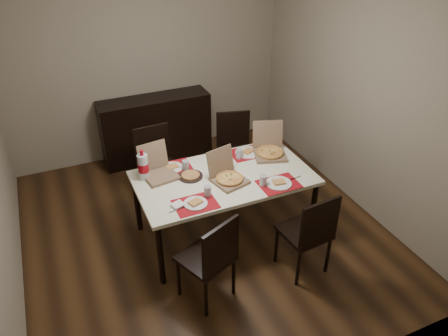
{
  "coord_description": "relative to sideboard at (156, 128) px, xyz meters",
  "views": [
    {
      "loc": [
        -1.31,
        -3.57,
        3.2
      ],
      "look_at": [
        0.19,
        -0.14,
        0.85
      ],
      "focal_mm": 35.0,
      "sensor_mm": 36.0,
      "label": 1
    }
  ],
  "objects": [
    {
      "name": "pizza_box_right",
      "position": [
        0.83,
        -1.71,
        0.36
      ],
      "size": [
        0.43,
        0.46,
        0.34
      ],
      "color": "brown",
      "rests_on": "dining_table"
    },
    {
      "name": "chair_near_left",
      "position": [
        -0.28,
        -2.73,
        0.06
      ],
      "size": [
        0.55,
        0.55,
        0.93
      ],
      "color": "black",
      "rests_on": "ground"
    },
    {
      "name": "setting_near_right",
      "position": [
        0.6,
        -2.26,
        0.32
      ],
      "size": [
        0.48,
        0.3,
        0.11
      ],
      "color": "#A80B16",
      "rests_on": "dining_table"
    },
    {
      "name": "soda_bottle",
      "position": [
        -0.57,
        -1.63,
        0.44
      ],
      "size": [
        0.11,
        0.11,
        0.32
      ],
      "color": "silver",
      "rests_on": "dining_table"
    },
    {
      "name": "pizza_box_center",
      "position": [
        0.19,
        -2.01,
        0.35
      ],
      "size": [
        0.38,
        0.41,
        0.31
      ],
      "color": "brown",
      "rests_on": "dining_table"
    },
    {
      "name": "dip_bowl",
      "position": [
        0.3,
        -1.69,
        0.31
      ],
      "size": [
        0.12,
        0.12,
        0.03
      ],
      "primitive_type": "imported",
      "rotation": [
        0.0,
        0.0,
        -0.07
      ],
      "color": "white",
      "rests_on": "dining_table"
    },
    {
      "name": "dining_table",
      "position": [
        0.19,
        -1.92,
        0.23
      ],
      "size": [
        1.8,
        1.0,
        0.75
      ],
      "color": "#F2EDCB",
      "rests_on": "ground"
    },
    {
      "name": "setting_far_left",
      "position": [
        -0.23,
        -1.58,
        0.32
      ],
      "size": [
        0.46,
        0.3,
        0.11
      ],
      "color": "#A80B16",
      "rests_on": "dining_table"
    },
    {
      "name": "faina_plate",
      "position": [
        -0.13,
        -1.79,
        0.31
      ],
      "size": [
        0.25,
        0.25,
        0.03
      ],
      "color": "black",
      "rests_on": "dining_table"
    },
    {
      "name": "chair_far_left",
      "position": [
        -0.27,
        -0.97,
        0.06
      ],
      "size": [
        0.44,
        0.44,
        0.93
      ],
      "color": "black",
      "rests_on": "ground"
    },
    {
      "name": "setting_near_left",
      "position": [
        -0.22,
        -2.23,
        0.32
      ],
      "size": [
        0.47,
        0.3,
        0.11
      ],
      "color": "#A80B16",
      "rests_on": "dining_table"
    },
    {
      "name": "pizza_box_left",
      "position": [
        -0.42,
        -1.63,
        0.36
      ],
      "size": [
        0.36,
        0.39,
        0.32
      ],
      "color": "brown",
      "rests_on": "dining_table"
    },
    {
      "name": "ground",
      "position": [
        0.0,
        -1.78,
        -0.46
      ],
      "size": [
        3.8,
        4.0,
        0.02
      ],
      "primitive_type": "cube",
      "color": "#442A15",
      "rests_on": "ground"
    },
    {
      "name": "setting_far_right",
      "position": [
        0.59,
        -1.61,
        0.32
      ],
      "size": [
        0.45,
        0.3,
        0.11
      ],
      "color": "#A80B16",
      "rests_on": "dining_table"
    },
    {
      "name": "sideboard",
      "position": [
        0.0,
        0.0,
        0.0
      ],
      "size": [
        1.5,
        0.4,
        0.9
      ],
      "primitive_type": "cube",
      "color": "black",
      "rests_on": "ground"
    },
    {
      "name": "napkin_loose",
      "position": [
        0.28,
        -1.97,
        0.31
      ],
      "size": [
        0.15,
        0.14,
        0.02
      ],
      "primitive_type": "cube",
      "rotation": [
        0.0,
        0.0,
        0.28
      ],
      "color": "white",
      "rests_on": "dining_table"
    },
    {
      "name": "chair_far_right",
      "position": [
        0.74,
        -0.99,
        0.06
      ],
      "size": [
        0.52,
        0.52,
        0.93
      ],
      "color": "black",
      "rests_on": "ground"
    },
    {
      "name": "room_walls",
      "position": [
        0.0,
        -1.35,
        1.28
      ],
      "size": [
        3.84,
        4.02,
        2.62
      ],
      "color": "gray",
      "rests_on": "ground"
    },
    {
      "name": "chair_near_right",
      "position": [
        0.7,
        -2.78,
        0.06
      ],
      "size": [
        0.46,
        0.46,
        0.93
      ],
      "color": "black",
      "rests_on": "ground"
    }
  ]
}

